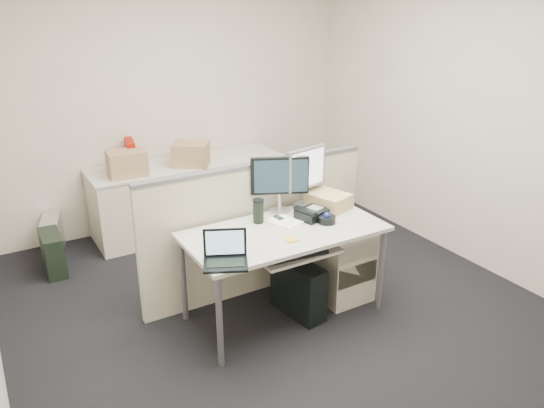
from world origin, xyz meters
TOP-DOWN VIEW (x-y plane):
  - floor at (0.00, 0.00)m, footprint 4.00×4.50m
  - wall_back at (0.00, 2.25)m, footprint 4.00×0.02m
  - wall_right at (2.00, 0.00)m, footprint 0.02×4.50m
  - desk at (0.00, 0.00)m, footprint 1.50×0.75m
  - keyboard_tray at (0.00, -0.18)m, footprint 0.62×0.32m
  - drawer_pedestal at (0.55, 0.05)m, footprint 0.40×0.55m
  - cubicle_partition at (0.00, 0.45)m, footprint 2.00×0.06m
  - back_counter at (0.00, 1.93)m, footprint 2.00×0.60m
  - monitor_main at (0.15, 0.32)m, footprint 0.49×0.35m
  - monitor_small at (0.40, 0.32)m, footprint 0.43×0.28m
  - laptop at (-0.62, -0.28)m, footprint 0.35×0.31m
  - trackball at (0.35, -0.05)m, footprint 0.17×0.17m
  - desk_phone at (0.30, 0.08)m, footprint 0.27×0.24m
  - paper_stack at (0.08, 0.12)m, footprint 0.27×0.30m
  - sticky_pad at (-0.05, -0.18)m, footprint 0.09×0.09m
  - travel_mug at (-0.10, 0.22)m, footprint 0.10×0.10m
  - banana at (0.28, 0.04)m, footprint 0.16×0.05m
  - cellphone at (0.07, 0.20)m, footprint 0.05×0.10m
  - manila_folders at (0.55, 0.20)m, footprint 0.33×0.38m
  - keyboard at (-0.05, -0.22)m, footprint 0.49×0.22m
  - pc_tower_desk at (0.10, -0.05)m, footprint 0.25×0.49m
  - pc_tower_spare_dark at (-1.45, 1.63)m, footprint 0.17×0.41m
  - pc_tower_spare_silver at (-1.39, 2.03)m, footprint 0.25×0.43m
  - cardboard_box_left at (-0.65, 1.81)m, footprint 0.37×0.29m
  - cardboard_box_right at (0.00, 1.81)m, footprint 0.44×0.42m
  - red_binder at (-0.55, 2.03)m, footprint 0.13×0.33m

SIDE VIEW (x-z plane):
  - floor at x=0.00m, z-range -0.01..0.00m
  - pc_tower_spare_silver at x=-1.39m, z-range 0.00..0.37m
  - pc_tower_spare_dark at x=-1.45m, z-range 0.00..0.38m
  - pc_tower_desk at x=0.10m, z-range 0.00..0.44m
  - drawer_pedestal at x=0.55m, z-range 0.00..0.65m
  - back_counter at x=0.00m, z-range 0.00..0.72m
  - cubicle_partition at x=0.00m, z-range 0.00..1.10m
  - keyboard_tray at x=0.00m, z-range 0.61..0.63m
  - keyboard at x=-0.05m, z-range 0.63..0.66m
  - desk at x=0.00m, z-range 0.30..1.03m
  - paper_stack at x=0.08m, z-range 0.73..0.74m
  - sticky_pad at x=-0.05m, z-range 0.73..0.74m
  - cellphone at x=0.07m, z-range 0.73..0.74m
  - banana at x=0.28m, z-range 0.73..0.77m
  - trackball at x=0.35m, z-range 0.73..0.78m
  - desk_phone at x=0.30m, z-range 0.73..0.80m
  - manila_folders at x=0.55m, z-range 0.73..0.85m
  - travel_mug at x=-0.10m, z-range 0.73..0.91m
  - laptop at x=-0.62m, z-range 0.73..0.94m
  - cardboard_box_right at x=0.00m, z-range 0.72..0.97m
  - cardboard_box_left at x=-0.65m, z-range 0.72..0.98m
  - red_binder at x=-0.55m, z-range 0.72..1.02m
  - monitor_main at x=0.15m, z-range 0.73..1.19m
  - monitor_small at x=0.40m, z-range 0.73..1.22m
  - wall_back at x=0.00m, z-range 0.00..2.70m
  - wall_right at x=2.00m, z-range 0.00..2.70m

